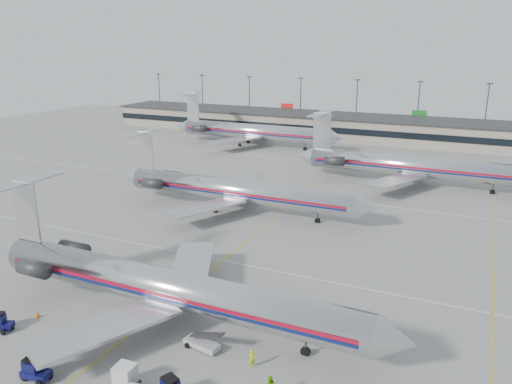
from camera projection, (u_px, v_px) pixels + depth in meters
The scene contains 14 objects.
ground at pixel (177, 297), 52.22m from camera, with size 260.00×260.00×0.00m, color gray.
apron_markings at pixel (223, 260), 60.92m from camera, with size 160.00×0.15×0.02m, color silver.
terminal at pixel (375, 128), 136.60m from camera, with size 162.00×17.00×6.25m.
light_mast_row at pixel (387, 103), 147.26m from camera, with size 163.60×0.40×15.28m.
jet_foreground at pixel (162, 285), 47.25m from camera, with size 45.25×26.64×11.84m.
jet_second_row at pixel (232, 190), 78.47m from camera, with size 44.13×25.98×11.55m.
jet_third_row at pixel (409, 166), 92.69m from camera, with size 46.40×28.54×12.69m.
jet_back_row at pixel (251, 131), 128.81m from camera, with size 47.24×29.06×12.92m.
tug_left at pixel (0, 323), 45.89m from camera, with size 2.36×1.83×1.72m.
tug_center at pixel (34, 370), 39.11m from camera, with size 2.40×1.42×1.85m.
uld_container at pixel (125, 376), 38.17m from camera, with size 1.88×1.60×1.91m.
belt_loader at pixel (202, 343), 43.19m from camera, with size 4.01×1.72×2.07m.
ramp_worker_near at pixel (252, 359), 40.61m from camera, with size 0.57×0.37×1.56m, color #BDD614.
cone_left at pixel (37, 314), 48.20m from camera, with size 0.49×0.49×0.67m, color #D56607.
Camera 1 is at (27.13, -39.16, 25.41)m, focal length 35.00 mm.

